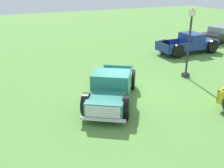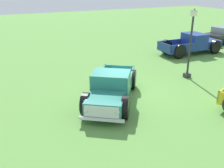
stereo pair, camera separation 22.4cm
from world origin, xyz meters
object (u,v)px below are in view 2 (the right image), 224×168
object	(u,v)px
pickup_truck_foreground	(111,89)
sedan_distant_a	(224,34)
lamp_post_near	(190,43)
pickup_truck_behind_left	(194,44)

from	to	relation	value
pickup_truck_foreground	sedan_distant_a	xyz separation A→B (m)	(-7.93, 15.98, 0.03)
sedan_distant_a	lamp_post_near	world-z (taller)	lamp_post_near
pickup_truck_foreground	pickup_truck_behind_left	size ratio (longest dim) A/B	0.99
pickup_truck_behind_left	sedan_distant_a	xyz separation A→B (m)	(-2.06, 5.59, 0.01)
pickup_truck_behind_left	sedan_distant_a	bearing A→B (deg)	110.22
pickup_truck_foreground	pickup_truck_behind_left	xyz separation A→B (m)	(-5.87, 10.39, 0.02)
pickup_truck_foreground	sedan_distant_a	size ratio (longest dim) A/B	1.11
sedan_distant_a	lamp_post_near	bearing A→B (deg)	-57.06
pickup_truck_foreground	lamp_post_near	size ratio (longest dim) A/B	1.28
pickup_truck_behind_left	lamp_post_near	distance (m)	6.44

